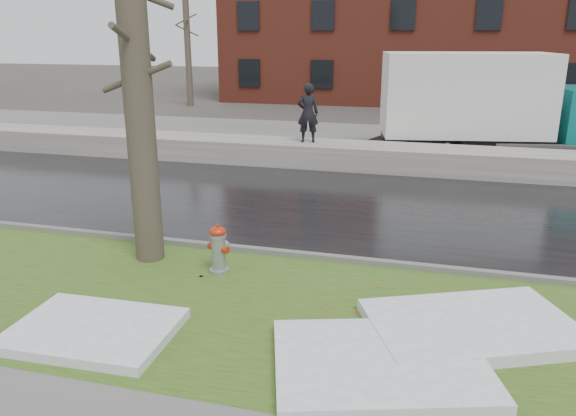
% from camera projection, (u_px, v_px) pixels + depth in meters
% --- Properties ---
extents(ground, '(120.00, 120.00, 0.00)m').
position_uv_depth(ground, '(297.00, 282.00, 9.54)').
color(ground, '#47423D').
rests_on(ground, ground).
extents(verge, '(60.00, 4.50, 0.04)m').
position_uv_depth(verge, '(277.00, 315.00, 8.38)').
color(verge, '#2A4A18').
rests_on(verge, ground).
extents(road, '(60.00, 7.00, 0.03)m').
position_uv_depth(road, '(342.00, 206.00, 13.68)').
color(road, black).
rests_on(road, ground).
extents(parking_lot, '(60.00, 9.00, 0.03)m').
position_uv_depth(parking_lot, '(380.00, 143.00, 21.52)').
color(parking_lot, slate).
rests_on(parking_lot, ground).
extents(curb, '(60.00, 0.15, 0.14)m').
position_uv_depth(curb, '(311.00, 257.00, 10.44)').
color(curb, slate).
rests_on(curb, ground).
extents(snowbank, '(60.00, 1.60, 0.75)m').
position_uv_depth(snowbank, '(366.00, 157.00, 17.45)').
color(snowbank, '#A6A398').
rests_on(snowbank, ground).
extents(brick_building, '(26.00, 12.00, 10.00)m').
position_uv_depth(brick_building, '(446.00, 17.00, 35.21)').
color(brick_building, maroon).
rests_on(brick_building, ground).
extents(bg_tree_left, '(1.40, 1.62, 6.50)m').
position_uv_depth(bg_tree_left, '(188.00, 46.00, 31.81)').
color(bg_tree_left, brown).
rests_on(bg_tree_left, ground).
extents(bg_tree_center, '(1.40, 1.62, 6.50)m').
position_uv_depth(bg_tree_center, '(307.00, 46.00, 34.00)').
color(bg_tree_center, brown).
rests_on(bg_tree_center, ground).
extents(fire_hydrant, '(0.44, 0.41, 0.88)m').
position_uv_depth(fire_hydrant, '(219.00, 247.00, 9.71)').
color(fire_hydrant, gray).
rests_on(fire_hydrant, verge).
extents(tree, '(1.33, 1.59, 6.41)m').
position_uv_depth(tree, '(137.00, 81.00, 9.52)').
color(tree, brown).
rests_on(tree, verge).
extents(box_truck, '(10.46, 3.95, 3.45)m').
position_uv_depth(box_truck, '(498.00, 103.00, 18.75)').
color(box_truck, black).
rests_on(box_truck, ground).
extents(worker, '(0.76, 0.61, 1.83)m').
position_uv_depth(worker, '(308.00, 113.00, 17.50)').
color(worker, black).
rests_on(worker, snowbank).
extents(snow_patch_near, '(3.08, 2.68, 0.16)m').
position_uv_depth(snow_patch_near, '(380.00, 363.00, 6.98)').
color(snow_patch_near, white).
rests_on(snow_patch_near, verge).
extents(snow_patch_far, '(2.25, 1.67, 0.14)m').
position_uv_depth(snow_patch_far, '(94.00, 330.00, 7.77)').
color(snow_patch_far, white).
rests_on(snow_patch_far, verge).
extents(snow_patch_side, '(3.29, 2.79, 0.18)m').
position_uv_depth(snow_patch_side, '(472.00, 326.00, 7.83)').
color(snow_patch_side, white).
rests_on(snow_patch_side, verge).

